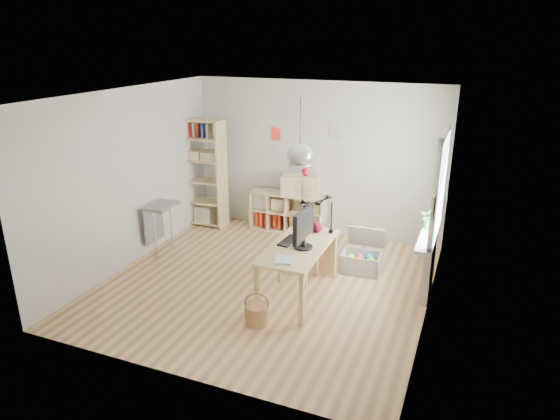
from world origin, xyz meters
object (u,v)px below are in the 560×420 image
at_px(desk, 298,252).
at_px(chair, 301,243).
at_px(monitor, 304,226).
at_px(tall_bookshelf, 203,168).
at_px(drawer_chest, 299,185).
at_px(storage_chest, 362,258).
at_px(cube_shelf, 288,215).

bearing_deg(desk, chair, 106.53).
bearing_deg(monitor, desk, 156.55).
height_order(tall_bookshelf, drawer_chest, tall_bookshelf).
bearing_deg(drawer_chest, tall_bookshelf, 174.50).
bearing_deg(drawer_chest, storage_chest, -50.26).
distance_m(cube_shelf, storage_chest, 2.00).
distance_m(chair, drawer_chest, 1.82).
height_order(tall_bookshelf, monitor, tall_bookshelf).
bearing_deg(chair, desk, -68.66).
height_order(desk, cube_shelf, desk).
xyz_separation_m(cube_shelf, chair, (0.87, -1.71, 0.25)).
relative_size(storage_chest, drawer_chest, 1.07).
bearing_deg(storage_chest, cube_shelf, 144.24).
height_order(cube_shelf, chair, chair).
bearing_deg(chair, monitor, -62.25).
relative_size(tall_bookshelf, chair, 2.07).
bearing_deg(storage_chest, desk, -121.47).
xyz_separation_m(tall_bookshelf, chair, (2.43, -1.43, -0.54)).
bearing_deg(storage_chest, tall_bookshelf, 163.68).
distance_m(tall_bookshelf, monitor, 3.33).
distance_m(storage_chest, monitor, 1.54).
distance_m(desk, chair, 0.55).
relative_size(desk, drawer_chest, 2.37).
bearing_deg(desk, storage_chest, 60.28).
bearing_deg(tall_bookshelf, chair, -30.44).
xyz_separation_m(tall_bookshelf, storage_chest, (3.22, -0.84, -0.89)).
distance_m(desk, cube_shelf, 2.48).
bearing_deg(monitor, storage_chest, 66.29).
bearing_deg(drawer_chest, cube_shelf, 157.08).
distance_m(desk, monitor, 0.41).
distance_m(cube_shelf, tall_bookshelf, 1.77).
bearing_deg(drawer_chest, monitor, -81.82).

